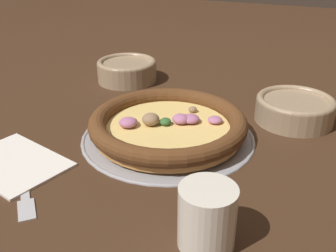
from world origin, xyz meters
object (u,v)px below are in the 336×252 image
at_px(pizza, 168,124).
at_px(drinking_cup, 207,217).
at_px(bowl_far, 127,70).
at_px(napkin, 14,162).
at_px(pizza_tray, 168,136).
at_px(fork, 24,189).
at_px(bowl_near, 295,108).

bearing_deg(pizza, drinking_cup, 121.87).
height_order(bowl_far, napkin, bowl_far).
bearing_deg(pizza_tray, napkin, 42.47).
height_order(pizza_tray, drinking_cup, drinking_cup).
height_order(pizza_tray, fork, pizza_tray).
height_order(drinking_cup, fork, drinking_cup).
distance_m(pizza, drinking_cup, 0.27).
distance_m(napkin, fork, 0.08).
bearing_deg(pizza, napkin, 42.50).
relative_size(bowl_near, napkin, 0.77).
relative_size(bowl_near, drinking_cup, 1.91).
bearing_deg(fork, pizza, 107.01).
bearing_deg(drinking_cup, fork, -0.49).
bearing_deg(napkin, drinking_cup, 171.11).
relative_size(pizza, fork, 2.13).
height_order(pizza_tray, bowl_far, bowl_far).
xyz_separation_m(pizza_tray, fork, (0.13, 0.23, -0.00)).
distance_m(pizza_tray, drinking_cup, 0.27).
bearing_deg(napkin, bowl_near, -139.69).
xyz_separation_m(pizza_tray, bowl_far, (0.20, -0.24, 0.02)).
distance_m(bowl_far, fork, 0.47).
bearing_deg(drinking_cup, napkin, -8.89).
bearing_deg(fork, pizza_tray, 106.98).
bearing_deg(bowl_near, bowl_far, -11.28).
height_order(pizza, fork, pizza).
xyz_separation_m(bowl_far, napkin, (-0.01, 0.41, -0.02)).
relative_size(bowl_far, drinking_cup, 1.85).
bearing_deg(bowl_far, drinking_cup, 126.74).
bearing_deg(fork, bowl_near, 96.01).
bearing_deg(pizza, pizza_tray, 134.05).
bearing_deg(bowl_near, pizza_tray, 38.08).
relative_size(bowl_near, fork, 1.13).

